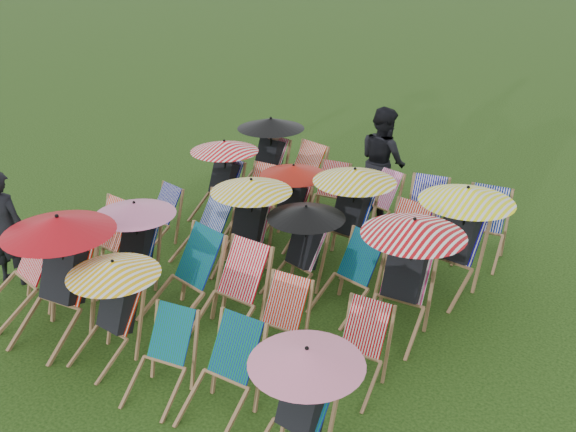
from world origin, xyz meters
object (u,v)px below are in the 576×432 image
Objects in this scene: deckchair_5 at (296,406)px; person_rear at (383,161)px; deckchair_0 at (17,275)px; person_left at (5,228)px; deckchair_29 at (482,227)px.

person_rear is (-2.01, 5.27, 0.26)m from deckchair_5.
person_left is (-0.74, 0.37, 0.28)m from deckchair_0.
person_rear reaches higher than deckchair_0.
person_rear is at bearing 77.95° from deckchair_0.
deckchair_0 is 1.07× the size of deckchair_29.
person_left is 5.61m from person_rear.
deckchair_0 is 6.09m from deckchair_29.
person_left is at bearing 178.68° from deckchair_5.
deckchair_5 is 4.84m from person_left.
deckchair_5 is at bearing 153.73° from person_left.
person_left is at bearing 163.14° from deckchair_0.
person_rear is at bearing -141.51° from person_left.
deckchair_5 reaches higher than deckchair_29.
deckchair_29 is (4.00, 4.60, -0.03)m from deckchair_0.
person_left is at bearing -146.73° from deckchair_29.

